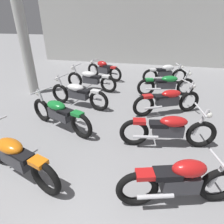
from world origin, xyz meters
TOP-DOWN VIEW (x-y plane):
  - back_wall at (0.00, 12.12)m, footprint 12.84×0.24m
  - support_pillar at (-3.60, 6.14)m, footprint 0.36×0.36m
  - motorcycle_left_row_1 at (-1.36, 2.21)m, footprint 2.09×0.92m
  - motorcycle_left_row_2 at (-1.36, 3.93)m, footprint 2.05×1.01m
  - motorcycle_left_row_3 at (-1.41, 5.35)m, footprint 2.14×0.75m
  - motorcycle_left_row_4 at (-1.50, 6.92)m, footprint 2.16×0.68m
  - motorcycle_left_row_5 at (-1.38, 8.49)m, footprint 1.86×0.85m
  - motorcycle_right_row_1 at (1.49, 2.25)m, footprint 1.92×0.72m
  - motorcycle_right_row_2 at (1.38, 3.76)m, footprint 2.16×0.73m
  - motorcycle_right_row_3 at (1.42, 5.43)m, footprint 2.01×1.09m
  - motorcycle_right_row_4 at (1.44, 6.96)m, footprint 2.12×0.85m
  - motorcycle_right_row_5 at (1.43, 8.39)m, footprint 1.93×0.71m

SIDE VIEW (x-z plane):
  - motorcycle_left_row_1 at x=-1.36m, z-range -0.04..0.94m
  - motorcycle_left_row_2 at x=-1.36m, z-range -0.04..0.94m
  - motorcycle_left_row_3 at x=-1.41m, z-range -0.04..0.94m
  - motorcycle_left_row_4 at x=-1.50m, z-range -0.04..0.94m
  - motorcycle_right_row_2 at x=1.38m, z-range -0.04..0.94m
  - motorcycle_right_row_3 at x=1.42m, z-range -0.04..0.94m
  - motorcycle_right_row_4 at x=1.44m, z-range -0.04..0.94m
  - motorcycle_left_row_5 at x=-1.38m, z-range 0.02..0.90m
  - motorcycle_right_row_1 at x=1.49m, z-range 0.02..0.90m
  - motorcycle_right_row_5 at x=1.43m, z-range 0.02..0.90m
  - support_pillar at x=-3.60m, z-range 0.00..3.20m
  - back_wall at x=0.00m, z-range 0.00..3.60m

